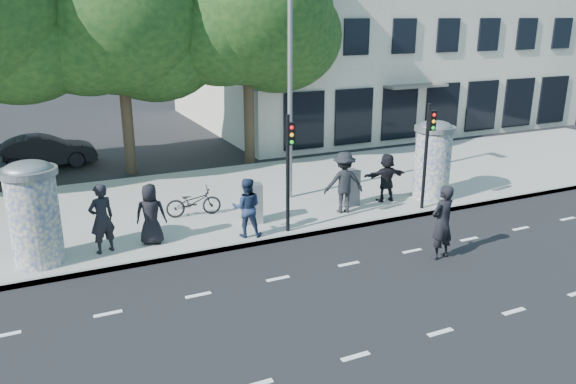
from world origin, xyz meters
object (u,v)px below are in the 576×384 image
ad_column_right (433,158)px  man_road (442,222)px  ped_f (386,177)px  cabinet_right (350,188)px  cabinet_left (252,203)px  street_lamp (291,59)px  ped_c (247,207)px  car_mid (44,151)px  ped_b (102,219)px  traffic_pole_far (428,146)px  traffic_pole_near (289,162)px  ped_d (344,182)px  ped_a (151,214)px  ad_column_left (33,211)px  bicycle (193,202)px

ad_column_right → man_road: 4.89m
ped_f → cabinet_right: ped_f is taller
cabinet_right → cabinet_left: bearing=170.4°
street_lamp → ped_c: bearing=-134.5°
ped_f → car_mid: (-10.17, 10.26, -0.29)m
ped_b → ped_f: 9.20m
car_mid → traffic_pole_far: bearing=-138.6°
traffic_pole_near → cabinet_left: 1.98m
traffic_pole_near → traffic_pole_far: 4.80m
cabinet_left → ped_f: bearing=10.2°
street_lamp → ped_c: (-2.60, -2.64, -3.80)m
traffic_pole_near → ped_d: 2.67m
ped_a → car_mid: (-2.26, 10.66, -0.32)m
traffic_pole_far → cabinet_left: size_ratio=2.80×
ped_a → cabinet_left: 3.10m
ad_column_left → ad_column_right: (12.40, 0.20, 0.00)m
ped_c → traffic_pole_far: bearing=-160.9°
ped_c → man_road: 5.29m
ped_f → car_mid: size_ratio=0.40×
street_lamp → cabinet_right: size_ratio=6.74×
ad_column_left → ped_c: size_ratio=1.56×
bicycle → car_mid: bearing=30.0°
bicycle → man_road: bearing=-130.7°
ped_c → ped_b: bearing=13.4°
bicycle → cabinet_left: size_ratio=1.40×
ped_a → traffic_pole_far: bearing=-166.3°
ped_c → man_road: bearing=163.2°
ad_column_left → street_lamp: 8.90m
ped_f → car_mid: 14.45m
ped_f → ped_b: bearing=8.2°
street_lamp → ped_d: size_ratio=4.10×
ad_column_right → man_road: (-2.82, -3.95, -0.53)m
cabinet_left → ped_a: bearing=-164.4°
street_lamp → ped_d: (0.89, -2.02, -3.67)m
ad_column_left → ped_b: ad_column_left is taller
ped_a → ped_d: bearing=-160.8°
bicycle → cabinet_right: cabinet_right is taller
traffic_pole_near → car_mid: 13.03m
ped_b → ped_d: bearing=161.4°
ad_column_right → ped_d: size_ratio=1.36×
traffic_pole_near → traffic_pole_far: (4.80, 0.00, 0.00)m
ped_f → cabinet_right: (-1.36, 0.09, -0.22)m
ad_column_left → ped_d: ad_column_left is taller
street_lamp → ped_a: 6.72m
ad_column_right → ad_column_left: bearing=-179.1°
ad_column_right → traffic_pole_near: (-5.80, -0.91, 0.69)m
ped_d → ped_a: bearing=13.4°
man_road → bicycle: (-5.09, 5.51, -0.40)m
street_lamp → ped_d: bearing=-66.2°
ad_column_right → car_mid: (-11.81, 10.55, -0.86)m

